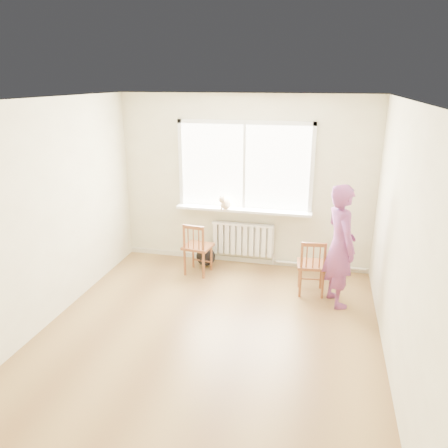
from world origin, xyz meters
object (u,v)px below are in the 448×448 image
Objects in this scene: cat at (225,203)px; backpack at (206,256)px; person at (340,246)px; chair_left at (197,249)px; chair_right at (312,267)px.

cat is 0.95m from backpack.
backpack is at bearing 45.63° from person.
chair_right is at bearing 178.39° from chair_left.
person reaches higher than cat.
chair_left is 0.43m from backpack.
cat is at bearing -32.94° from chair_right.
person is at bearing -9.59° from cat.
cat reaches higher than chair_right.
chair_left is 0.85m from cat.
chair_right is 2.26× the size of cat.
backpack is at bearing -25.57° from chair_right.
chair_right is 0.57m from person.
person is 2.30m from backpack.
chair_right is 1.83m from backpack.
backpack is (0.05, 0.34, -0.26)m from chair_left.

